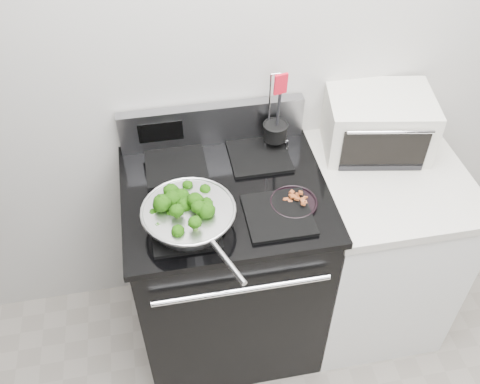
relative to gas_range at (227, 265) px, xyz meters
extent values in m
cube|color=beige|center=(0.30, 0.34, 0.86)|extent=(4.00, 0.02, 2.70)
cube|color=black|center=(0.00, 0.00, -0.03)|extent=(0.76, 0.66, 0.92)
cube|color=black|center=(0.00, 0.00, 0.45)|extent=(0.79, 0.69, 0.03)
cube|color=#99999E|center=(0.00, 0.30, 0.55)|extent=(0.76, 0.05, 0.18)
cube|color=black|center=(-0.17, -0.17, 0.47)|extent=(0.24, 0.24, 0.01)
cube|color=black|center=(0.17, -0.17, 0.47)|extent=(0.24, 0.24, 0.01)
cube|color=black|center=(-0.17, 0.17, 0.47)|extent=(0.24, 0.24, 0.01)
cube|color=black|center=(0.17, 0.17, 0.47)|extent=(0.24, 0.24, 0.01)
cube|color=white|center=(0.68, 0.00, -0.05)|extent=(0.60, 0.66, 0.88)
cube|color=beige|center=(0.68, 0.00, 0.41)|extent=(0.62, 0.68, 0.04)
torus|color=silver|center=(-0.15, -0.16, 0.54)|extent=(0.34, 0.34, 0.01)
cylinder|color=silver|center=(-0.06, -0.41, 0.54)|extent=(0.09, 0.20, 0.02)
cylinder|color=black|center=(0.24, -0.12, 0.47)|extent=(0.18, 0.18, 0.01)
cylinder|color=black|center=(0.25, 0.21, 0.54)|extent=(0.10, 0.10, 0.07)
cylinder|color=black|center=(0.25, 0.21, 0.63)|extent=(0.01, 0.01, 0.21)
cube|color=red|center=(0.25, 0.21, 0.78)|extent=(0.05, 0.02, 0.09)
cube|color=beige|center=(0.67, 0.19, 0.55)|extent=(0.47, 0.39, 0.24)
cube|color=black|center=(0.67, 0.02, 0.54)|extent=(0.33, 0.07, 0.17)
camera|label=1|loc=(-0.21, -1.46, 1.88)|focal=40.00mm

